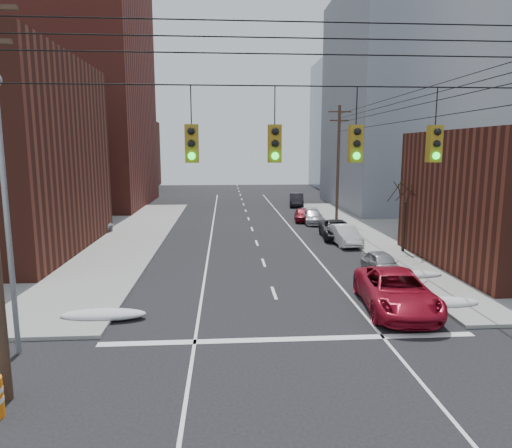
{
  "coord_description": "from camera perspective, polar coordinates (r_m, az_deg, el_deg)",
  "views": [
    {
      "loc": [
        -2.34,
        -9.31,
        6.97
      ],
      "look_at": [
        -0.7,
        14.62,
        3.0
      ],
      "focal_mm": 32.0,
      "sensor_mm": 36.0,
      "label": 1
    }
  ],
  "objects": [
    {
      "name": "building_brick_tall",
      "position": [
        61.79,
        -25.44,
        15.98
      ],
      "size": [
        24.0,
        20.0,
        30.0
      ],
      "primitive_type": "cube",
      "color": "maroon",
      "rests_on": "ground"
    },
    {
      "name": "building_brick_far",
      "position": [
        86.61,
        -19.98,
        8.19
      ],
      "size": [
        22.0,
        18.0,
        12.0
      ],
      "primitive_type": "cube",
      "color": "#532219",
      "rests_on": "ground"
    },
    {
      "name": "building_office",
      "position": [
        58.87,
        21.2,
        14.17
      ],
      "size": [
        22.0,
        20.0,
        25.0
      ],
      "primitive_type": "cube",
      "color": "gray",
      "rests_on": "ground"
    },
    {
      "name": "building_glass",
      "position": [
        83.67,
        14.76,
        11.85
      ],
      "size": [
        20.0,
        18.0,
        22.0
      ],
      "primitive_type": "cube",
      "color": "gray",
      "rests_on": "ground"
    },
    {
      "name": "utility_pole_far",
      "position": [
        44.67,
        10.23,
        7.72
      ],
      "size": [
        2.2,
        0.28,
        11.0
      ],
      "color": "#473323",
      "rests_on": "ground"
    },
    {
      "name": "traffic_signals",
      "position": [
        12.52,
        7.43,
        10.23
      ],
      "size": [
        17.0,
        0.42,
        2.02
      ],
      "color": "black",
      "rests_on": "ground"
    },
    {
      "name": "street_light",
      "position": [
        16.96,
        -28.91,
        3.39
      ],
      "size": [
        0.44,
        0.44,
        9.32
      ],
      "color": "gray",
      "rests_on": "ground"
    },
    {
      "name": "bare_tree",
      "position": [
        31.99,
        18.02,
        0.57
      ],
      "size": [
        2.09,
        2.2,
        4.93
      ],
      "color": "black",
      "rests_on": "ground"
    },
    {
      "name": "snow_nw",
      "position": [
        20.17,
        -18.53,
        -10.7
      ],
      "size": [
        3.5,
        1.08,
        0.42
      ],
      "primitive_type": "ellipsoid",
      "color": "silver",
      "rests_on": "ground"
    },
    {
      "name": "snow_ne",
      "position": [
        22.24,
        22.58,
        -9.05
      ],
      "size": [
        3.0,
        1.08,
        0.42
      ],
      "primitive_type": "ellipsoid",
      "color": "silver",
      "rests_on": "ground"
    },
    {
      "name": "snow_east_far",
      "position": [
        26.16,
        18.21,
        -6.07
      ],
      "size": [
        4.0,
        1.08,
        0.42
      ],
      "primitive_type": "ellipsoid",
      "color": "silver",
      "rests_on": "ground"
    },
    {
      "name": "red_pickup",
      "position": [
        20.99,
        17.12,
        -8.0
      ],
      "size": [
        3.39,
        6.33,
        1.69
      ],
      "primitive_type": "imported",
      "rotation": [
        0.0,
        0.0,
        -0.1
      ],
      "color": "maroon",
      "rests_on": "ground"
    },
    {
      "name": "parked_car_a",
      "position": [
        26.6,
        15.45,
        -4.75
      ],
      "size": [
        1.67,
        3.75,
        1.25
      ],
      "primitive_type": "imported",
      "rotation": [
        0.0,
        0.0,
        0.05
      ],
      "color": "#ACACB0",
      "rests_on": "ground"
    },
    {
      "name": "parked_car_b",
      "position": [
        34.11,
        11.01,
        -1.35
      ],
      "size": [
        1.78,
        4.41,
        1.42
      ],
      "primitive_type": "imported",
      "rotation": [
        0.0,
        0.0,
        0.07
      ],
      "color": "white",
      "rests_on": "ground"
    },
    {
      "name": "parked_car_c",
      "position": [
        36.38,
        10.05,
        -0.67
      ],
      "size": [
        2.77,
        5.24,
        1.4
      ],
      "primitive_type": "imported",
      "rotation": [
        0.0,
        0.0,
        -0.09
      ],
      "color": "black",
      "rests_on": "ground"
    },
    {
      "name": "parked_car_d",
      "position": [
        43.29,
        7.13,
        0.92
      ],
      "size": [
        1.92,
        4.48,
        1.29
      ],
      "primitive_type": "imported",
      "rotation": [
        0.0,
        0.0,
        -0.03
      ],
      "color": "#ACACB1",
      "rests_on": "ground"
    },
    {
      "name": "parked_car_e",
      "position": [
        44.51,
        5.82,
        1.17
      ],
      "size": [
        1.95,
        3.9,
        1.28
      ],
      "primitive_type": "imported",
      "rotation": [
        0.0,
        0.0,
        -0.12
      ],
      "color": "maroon",
      "rests_on": "ground"
    },
    {
      "name": "parked_car_f",
      "position": [
        56.17,
        5.07,
        3.03
      ],
      "size": [
        2.25,
        4.92,
        1.56
      ],
      "primitive_type": "imported",
      "rotation": [
        0.0,
        0.0,
        -0.13
      ],
      "color": "black",
      "rests_on": "ground"
    },
    {
      "name": "lot_car_a",
      "position": [
        31.46,
        -28.15,
        -3.01
      ],
      "size": [
        4.26,
        2.24,
        1.34
      ],
      "primitive_type": "imported",
      "rotation": [
        0.0,
        0.0,
        1.78
      ],
      "color": "white",
      "rests_on": "sidewalk_nw"
    },
    {
      "name": "lot_car_b",
      "position": [
        40.59,
        -20.6,
        0.02
      ],
      "size": [
        4.72,
        2.45,
        1.27
      ],
      "primitive_type": "imported",
      "rotation": [
        0.0,
        0.0,
        1.65
      ],
      "color": "#AEAEB3",
      "rests_on": "sidewalk_nw"
    },
    {
      "name": "lot_car_c",
      "position": [
        37.51,
        -26.76,
        -1.07
      ],
      "size": [
        4.91,
        3.06,
        1.33
      ],
      "primitive_type": "imported",
      "rotation": [
        0.0,
        0.0,
        1.29
      ],
      "color": "black",
      "rests_on": "sidewalk_nw"
    },
    {
      "name": "lot_car_d",
      "position": [
        43.06,
        -24.02,
        0.41
      ],
      "size": [
        4.33,
        2.25,
        1.41
      ],
      "primitive_type": "imported",
      "rotation": [
        0.0,
        0.0,
        1.72
      ],
      "color": "#AAAAAF",
      "rests_on": "sidewalk_nw"
    }
  ]
}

